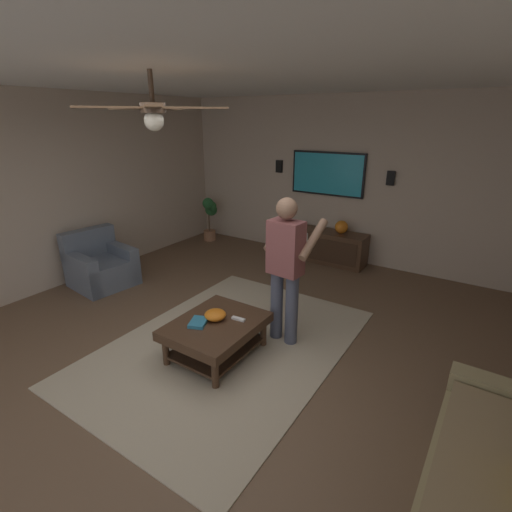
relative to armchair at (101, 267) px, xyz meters
name	(u,v)px	position (x,y,z in m)	size (l,w,h in m)	color
ground_plane	(209,361)	(-0.62, -2.61, -0.28)	(8.82, 8.82, 0.00)	brown
wall_back_tv	(347,181)	(3.10, -2.61, 1.10)	(0.10, 6.43, 2.76)	#BCA893
wall_side_far	(23,197)	(-0.62, 0.56, 1.10)	(7.55, 0.10, 2.76)	#BCA893
ceiling_slab	(193,60)	(-0.62, -2.61, 2.53)	(7.55, 6.43, 0.10)	white
area_rug	(228,345)	(-0.28, -2.61, -0.27)	(3.20, 2.27, 0.01)	tan
armchair	(101,267)	(0.00, 0.00, 0.00)	(0.89, 0.90, 0.82)	slate
coffee_table	(216,331)	(-0.48, -2.61, 0.02)	(1.00, 0.80, 0.40)	#422B1C
media_console	(318,245)	(2.77, -2.28, 0.00)	(0.45, 1.70, 0.55)	#422B1C
tv	(327,174)	(3.01, -2.28, 1.21)	(0.05, 1.30, 0.73)	black
person_standing	(286,263)	(0.18, -3.06, 0.65)	(0.57, 0.57, 1.64)	#4C5166
potted_plant_tall	(210,215)	(2.60, 0.02, 0.26)	(0.42, 0.31, 0.91)	#9E6B4C
bowl	(215,315)	(-0.44, -2.57, 0.17)	(0.23, 0.23, 0.10)	orange
remote_white	(238,319)	(-0.32, -2.78, 0.13)	(0.15, 0.04, 0.02)	white
book	(198,322)	(-0.61, -2.48, 0.14)	(0.22, 0.16, 0.04)	teal
vase_round	(341,227)	(2.78, -2.69, 0.38)	(0.22, 0.22, 0.22)	orange
wall_speaker_left	(391,178)	(3.02, -3.34, 1.22)	(0.06, 0.12, 0.22)	black
wall_speaker_right	(279,166)	(3.02, -1.33, 1.27)	(0.06, 0.12, 0.22)	black
ceiling_fan	(153,111)	(-0.86, -2.35, 2.16)	(1.10, 1.09, 0.46)	#4C3828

